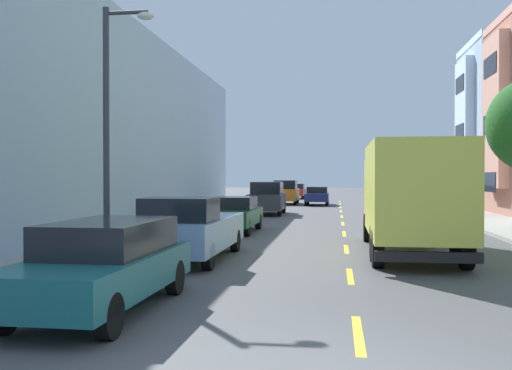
{
  "coord_description": "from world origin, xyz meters",
  "views": [
    {
      "loc": [
        -0.32,
        -6.59,
        2.27
      ],
      "look_at": [
        -3.94,
        20.16,
        1.87
      ],
      "focal_mm": 41.63,
      "sensor_mm": 36.0,
      "label": 1
    }
  ],
  "objects_px": {
    "parked_pickup_sky": "(190,230)",
    "parked_sedan_forest": "(234,214)",
    "street_lamp": "(112,113)",
    "parked_wagon_black": "(413,200)",
    "delivery_box_truck": "(410,191)",
    "moving_navy_sedan": "(317,195)",
    "parked_hatchback_red": "(296,191)",
    "parked_wagon_white": "(391,194)",
    "parked_suv_silver": "(384,190)",
    "parked_suv_charcoal": "(267,198)",
    "parked_wagon_teal": "(104,263)",
    "parked_suv_orange": "(286,192)"
  },
  "relations": [
    {
      "from": "parked_wagon_black",
      "to": "parked_wagon_white",
      "type": "height_order",
      "value": "same"
    },
    {
      "from": "delivery_box_truck",
      "to": "parked_suv_charcoal",
      "type": "xyz_separation_m",
      "value": [
        -6.16,
        17.28,
        -0.85
      ]
    },
    {
      "from": "parked_suv_silver",
      "to": "parked_wagon_black",
      "type": "xyz_separation_m",
      "value": [
        0.23,
        -20.1,
        -0.18
      ]
    },
    {
      "from": "parked_hatchback_red",
      "to": "parked_wagon_black",
      "type": "height_order",
      "value": "same"
    },
    {
      "from": "parked_suv_charcoal",
      "to": "parked_suv_silver",
      "type": "bearing_deg",
      "value": 69.6
    },
    {
      "from": "parked_suv_charcoal",
      "to": "parked_wagon_white",
      "type": "xyz_separation_m",
      "value": [
        8.67,
        16.21,
        -0.18
      ]
    },
    {
      "from": "parked_hatchback_red",
      "to": "delivery_box_truck",
      "type": "bearing_deg",
      "value": -81.75
    },
    {
      "from": "street_lamp",
      "to": "parked_wagon_black",
      "type": "distance_m",
      "value": 25.84
    },
    {
      "from": "delivery_box_truck",
      "to": "parked_suv_orange",
      "type": "distance_m",
      "value": 31.05
    },
    {
      "from": "parked_wagon_black",
      "to": "parked_wagon_white",
      "type": "relative_size",
      "value": 1.0
    },
    {
      "from": "parked_suv_silver",
      "to": "parked_suv_charcoal",
      "type": "bearing_deg",
      "value": -110.4
    },
    {
      "from": "parked_suv_orange",
      "to": "parked_wagon_black",
      "type": "distance_m",
      "value": 13.45
    },
    {
      "from": "parked_sedan_forest",
      "to": "parked_wagon_black",
      "type": "distance_m",
      "value": 16.71
    },
    {
      "from": "street_lamp",
      "to": "parked_suv_orange",
      "type": "distance_m",
      "value": 33.77
    },
    {
      "from": "parked_wagon_black",
      "to": "parked_suv_charcoal",
      "type": "height_order",
      "value": "parked_suv_charcoal"
    },
    {
      "from": "parked_hatchback_red",
      "to": "parked_wagon_teal",
      "type": "distance_m",
      "value": 50.26
    },
    {
      "from": "delivery_box_truck",
      "to": "parked_pickup_sky",
      "type": "xyz_separation_m",
      "value": [
        -6.04,
        -1.97,
        -1.01
      ]
    },
    {
      "from": "parked_wagon_black",
      "to": "parked_wagon_teal",
      "type": "bearing_deg",
      "value": -107.04
    },
    {
      "from": "delivery_box_truck",
      "to": "parked_pickup_sky",
      "type": "distance_m",
      "value": 6.44
    },
    {
      "from": "parked_suv_charcoal",
      "to": "parked_wagon_white",
      "type": "relative_size",
      "value": 1.02
    },
    {
      "from": "parked_sedan_forest",
      "to": "parked_wagon_white",
      "type": "height_order",
      "value": "parked_wagon_white"
    },
    {
      "from": "delivery_box_truck",
      "to": "parked_suv_orange",
      "type": "height_order",
      "value": "delivery_box_truck"
    },
    {
      "from": "parked_suv_orange",
      "to": "parked_wagon_white",
      "type": "height_order",
      "value": "parked_suv_orange"
    },
    {
      "from": "parked_sedan_forest",
      "to": "parked_suv_orange",
      "type": "bearing_deg",
      "value": 89.87
    },
    {
      "from": "delivery_box_truck",
      "to": "parked_suv_charcoal",
      "type": "distance_m",
      "value": 18.36
    },
    {
      "from": "parked_hatchback_red",
      "to": "parked_suv_silver",
      "type": "xyz_separation_m",
      "value": [
        8.55,
        -1.89,
        0.23
      ]
    },
    {
      "from": "parked_suv_orange",
      "to": "parked_suv_charcoal",
      "type": "bearing_deg",
      "value": -89.96
    },
    {
      "from": "parked_pickup_sky",
      "to": "parked_suv_charcoal",
      "type": "xyz_separation_m",
      "value": [
        -0.12,
        19.25,
        0.16
      ]
    },
    {
      "from": "parked_hatchback_red",
      "to": "moving_navy_sedan",
      "type": "xyz_separation_m",
      "value": [
        2.53,
        -13.04,
        -0.01
      ]
    },
    {
      "from": "street_lamp",
      "to": "parked_pickup_sky",
      "type": "bearing_deg",
      "value": 35.91
    },
    {
      "from": "parked_suv_silver",
      "to": "moving_navy_sedan",
      "type": "relative_size",
      "value": 1.07
    },
    {
      "from": "parked_pickup_sky",
      "to": "parked_sedan_forest",
      "type": "bearing_deg",
      "value": 91.32
    },
    {
      "from": "parked_suv_orange",
      "to": "parked_wagon_white",
      "type": "distance_m",
      "value": 9.21
    },
    {
      "from": "delivery_box_truck",
      "to": "moving_navy_sedan",
      "type": "distance_m",
      "value": 29.45
    },
    {
      "from": "street_lamp",
      "to": "parked_suv_silver",
      "type": "xyz_separation_m",
      "value": [
        10.16,
        43.56,
        -2.89
      ]
    },
    {
      "from": "parked_wagon_black",
      "to": "moving_navy_sedan",
      "type": "relative_size",
      "value": 1.05
    },
    {
      "from": "parked_wagon_teal",
      "to": "parked_wagon_white",
      "type": "relative_size",
      "value": 1.0
    },
    {
      "from": "delivery_box_truck",
      "to": "parked_hatchback_red",
      "type": "xyz_separation_m",
      "value": [
        -6.12,
        42.25,
        -1.08
      ]
    },
    {
      "from": "parked_suv_silver",
      "to": "moving_navy_sedan",
      "type": "height_order",
      "value": "parked_suv_silver"
    },
    {
      "from": "parked_sedan_forest",
      "to": "street_lamp",
      "type": "bearing_deg",
      "value": -99.21
    },
    {
      "from": "parked_hatchback_red",
      "to": "parked_wagon_white",
      "type": "xyz_separation_m",
      "value": [
        8.63,
        -8.76,
        0.05
      ]
    },
    {
      "from": "parked_hatchback_red",
      "to": "parked_wagon_white",
      "type": "relative_size",
      "value": 0.86
    },
    {
      "from": "parked_hatchback_red",
      "to": "parked_wagon_teal",
      "type": "bearing_deg",
      "value": -89.88
    },
    {
      "from": "parked_pickup_sky",
      "to": "parked_suv_orange",
      "type": "relative_size",
      "value": 1.11
    },
    {
      "from": "parked_suv_orange",
      "to": "delivery_box_truck",
      "type": "bearing_deg",
      "value": -78.52
    },
    {
      "from": "parked_wagon_white",
      "to": "parked_suv_charcoal",
      "type": "bearing_deg",
      "value": -118.14
    },
    {
      "from": "parked_wagon_white",
      "to": "parked_suv_silver",
      "type": "bearing_deg",
      "value": 90.69
    },
    {
      "from": "parked_wagon_teal",
      "to": "parked_sedan_forest",
      "type": "bearing_deg",
      "value": 90.86
    },
    {
      "from": "street_lamp",
      "to": "parked_suv_charcoal",
      "type": "relative_size",
      "value": 1.32
    },
    {
      "from": "parked_suv_charcoal",
      "to": "parked_hatchback_red",
      "type": "bearing_deg",
      "value": 89.91
    }
  ]
}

